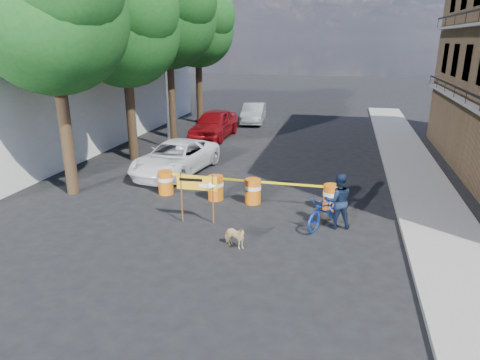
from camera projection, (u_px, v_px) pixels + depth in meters
The scene contains 19 objects.
ground at pixel (232, 233), 13.00m from camera, with size 120.00×120.00×0.00m, color black.
sidewalk_east at pixel (420, 184), 17.11m from camera, with size 2.40×40.00×0.15m, color gray.
white_building at pixel (55, 88), 24.22m from camera, with size 8.00×22.00×6.00m, color silver.
tree_near at pixel (53, 16), 14.37m from camera, with size 5.46×5.20×9.15m.
tree_mid_a at pixel (125, 30), 19.10m from camera, with size 5.25×5.00×8.68m.
tree_mid_b at pixel (169, 18), 23.49m from camera, with size 5.67×5.40×9.62m.
tree_far at pixel (198, 30), 28.26m from camera, with size 5.04×4.80×8.84m.
streetlamp at pixel (166, 65), 21.73m from camera, with size 1.25×0.18×8.00m.
barrel_far_left at pixel (166, 182), 16.14m from camera, with size 0.58×0.58×0.90m.
barrel_mid_left at pixel (216, 187), 15.57m from camera, with size 0.58×0.58×0.90m.
barrel_mid_right at pixel (253, 191), 15.23m from camera, with size 0.58×0.58×0.90m.
barrel_far_right at pixel (331, 197), 14.62m from camera, with size 0.58×0.58×0.90m.
detour_sign at pixel (202, 187), 13.34m from camera, with size 1.30×0.25×1.67m.
pedestrian at pixel (338, 201), 13.14m from camera, with size 0.86×0.67×1.76m, color #111C33.
bicycle at pixel (326, 195), 13.17m from camera, with size 0.72×1.09×2.07m, color #153BAB.
dog at pixel (234, 237), 11.99m from camera, with size 0.36×0.79×0.67m, color #E2C581.
suv_white at pixel (176, 158), 18.65m from camera, with size 2.29×4.96×1.38m, color white.
sedan_red at pixel (214, 124), 25.35m from camera, with size 1.95×4.85×1.65m, color maroon.
sedan_silver at pixel (254, 113), 29.96m from camera, with size 1.43×4.11×1.36m, color #B1B4B8.
Camera 1 is at (3.05, -11.44, 5.60)m, focal length 32.00 mm.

